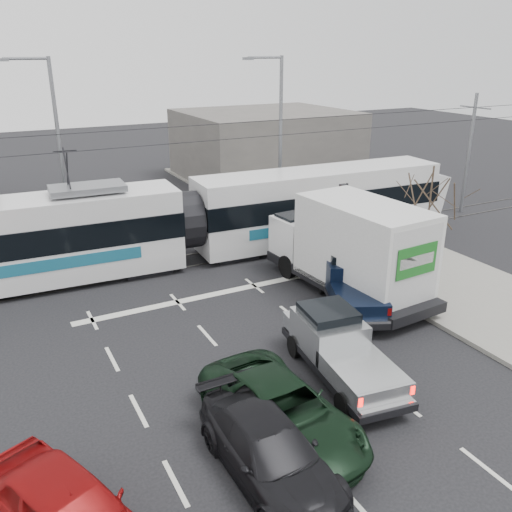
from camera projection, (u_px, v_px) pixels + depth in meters
name	position (u px, v px, depth m)	size (l,w,h in m)	color
ground	(294.00, 365.00, 17.04)	(120.00, 120.00, 0.00)	black
sidewalk_right	(493.00, 304.00, 20.91)	(6.00, 60.00, 0.15)	gray
rails	(183.00, 262.00, 25.32)	(60.00, 1.60, 0.03)	#33302D
building_right	(266.00, 145.00, 41.21)	(12.00, 10.00, 5.00)	#645E5A
bare_tree	(430.00, 201.00, 21.04)	(2.40, 2.40, 5.00)	#47382B
traffic_signal	(344.00, 206.00, 24.24)	(0.44, 0.44, 3.60)	black
street_lamp_near	(278.00, 130.00, 29.97)	(2.38, 0.25, 9.00)	slate
street_lamp_far	(55.00, 140.00, 26.66)	(2.38, 0.25, 9.00)	slate
catenary	(179.00, 180.00, 23.94)	(60.00, 0.20, 7.00)	black
tram	(186.00, 221.00, 24.68)	(27.14, 4.03, 5.52)	silver
silver_pickup	(337.00, 346.00, 16.32)	(2.43, 5.36, 1.88)	black
box_truck	(351.00, 248.00, 21.39)	(3.22, 7.99, 3.91)	black
navy_pickup	(350.00, 282.00, 20.58)	(3.61, 5.14, 2.04)	black
green_car	(281.00, 411.00, 13.71)	(2.43, 5.26, 1.46)	black
dark_car	(269.00, 451.00, 12.38)	(1.95, 4.81, 1.40)	black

